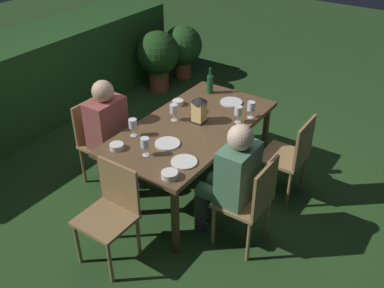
{
  "coord_description": "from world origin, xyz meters",
  "views": [
    {
      "loc": [
        -2.98,
        -2.03,
        2.8
      ],
      "look_at": [
        0.0,
        0.0,
        0.51
      ],
      "focal_mm": 40.65,
      "sensor_mm": 36.0,
      "label": 1
    }
  ],
  "objects_px": {
    "chair_head_near": "(111,210)",
    "bowl_bread": "(170,175)",
    "wine_glass_c": "(145,143)",
    "wine_glass_d": "(238,112)",
    "dining_table": "(192,129)",
    "wine_glass_b": "(133,124)",
    "bowl_olives": "(178,102)",
    "chair_side_left_a": "(250,200)",
    "plate_c": "(231,102)",
    "potted_plant_corner": "(182,47)",
    "bowl_dip": "(197,110)",
    "lantern_centerpiece": "(199,108)",
    "wine_glass_e": "(174,109)",
    "potted_plant_by_hedge": "(158,56)",
    "person_in_rust": "(112,131)",
    "chair_side_left_b": "(290,154)",
    "bowl_salad": "(117,146)",
    "green_bottle_on_table": "(210,84)",
    "plate_b": "(168,144)",
    "plate_a": "(184,162)",
    "person_in_green": "(231,177)",
    "chair_side_right_a": "(99,138)"
  },
  "relations": [
    {
      "from": "chair_head_near",
      "to": "bowl_bread",
      "type": "distance_m",
      "value": 0.55
    },
    {
      "from": "wine_glass_c",
      "to": "wine_glass_d",
      "type": "bearing_deg",
      "value": -21.49
    },
    {
      "from": "dining_table",
      "to": "wine_glass_b",
      "type": "relative_size",
      "value": 10.69
    },
    {
      "from": "bowl_bread",
      "to": "bowl_olives",
      "type": "bearing_deg",
      "value": 32.85
    },
    {
      "from": "dining_table",
      "to": "chair_side_left_a",
      "type": "distance_m",
      "value": 0.97
    },
    {
      "from": "plate_c",
      "to": "wine_glass_d",
      "type": "bearing_deg",
      "value": -141.65
    },
    {
      "from": "potted_plant_corner",
      "to": "bowl_dip",
      "type": "bearing_deg",
      "value": -141.2
    },
    {
      "from": "wine_glass_d",
      "to": "lantern_centerpiece",
      "type": "bearing_deg",
      "value": 122.56
    },
    {
      "from": "wine_glass_d",
      "to": "bowl_bread",
      "type": "xyz_separation_m",
      "value": [
        -1.08,
        0.01,
        -0.09
      ]
    },
    {
      "from": "wine_glass_e",
      "to": "potted_plant_by_hedge",
      "type": "relative_size",
      "value": 0.19
    },
    {
      "from": "person_in_rust",
      "to": "wine_glass_e",
      "type": "height_order",
      "value": "person_in_rust"
    },
    {
      "from": "chair_side_left_b",
      "to": "bowl_bread",
      "type": "distance_m",
      "value": 1.34
    },
    {
      "from": "bowl_bread",
      "to": "bowl_salad",
      "type": "relative_size",
      "value": 1.11
    },
    {
      "from": "green_bottle_on_table",
      "to": "plate_c",
      "type": "distance_m",
      "value": 0.34
    },
    {
      "from": "chair_side_left_a",
      "to": "bowl_olives",
      "type": "relative_size",
      "value": 7.69
    },
    {
      "from": "lantern_centerpiece",
      "to": "wine_glass_d",
      "type": "xyz_separation_m",
      "value": [
        0.2,
        -0.32,
        -0.03
      ]
    },
    {
      "from": "bowl_salad",
      "to": "wine_glass_e",
      "type": "bearing_deg",
      "value": -8.98
    },
    {
      "from": "chair_head_near",
      "to": "green_bottle_on_table",
      "type": "xyz_separation_m",
      "value": [
        1.84,
        0.24,
        0.35
      ]
    },
    {
      "from": "wine_glass_d",
      "to": "plate_b",
      "type": "xyz_separation_m",
      "value": [
        -0.7,
        0.32,
        -0.11
      ]
    },
    {
      "from": "wine_glass_c",
      "to": "wine_glass_d",
      "type": "distance_m",
      "value": 1.01
    },
    {
      "from": "person_in_rust",
      "to": "potted_plant_corner",
      "type": "bearing_deg",
      "value": 21.51
    },
    {
      "from": "bowl_olives",
      "to": "potted_plant_by_hedge",
      "type": "relative_size",
      "value": 0.13
    },
    {
      "from": "wine_glass_e",
      "to": "potted_plant_corner",
      "type": "height_order",
      "value": "wine_glass_e"
    },
    {
      "from": "green_bottle_on_table",
      "to": "bowl_bread",
      "type": "bearing_deg",
      "value": -159.23
    },
    {
      "from": "plate_a",
      "to": "potted_plant_by_hedge",
      "type": "relative_size",
      "value": 0.25
    },
    {
      "from": "lantern_centerpiece",
      "to": "bowl_salad",
      "type": "bearing_deg",
      "value": 157.95
    },
    {
      "from": "chair_side_left_a",
      "to": "chair_head_near",
      "type": "xyz_separation_m",
      "value": [
        -0.75,
        0.86,
        0.0
      ]
    },
    {
      "from": "bowl_salad",
      "to": "dining_table",
      "type": "bearing_deg",
      "value": -22.99
    },
    {
      "from": "person_in_rust",
      "to": "green_bottle_on_table",
      "type": "relative_size",
      "value": 3.96
    },
    {
      "from": "chair_side_left_b",
      "to": "person_in_rust",
      "type": "bearing_deg",
      "value": 117.99
    },
    {
      "from": "chair_side_left_a",
      "to": "potted_plant_corner",
      "type": "xyz_separation_m",
      "value": [
        2.66,
        2.58,
        -0.01
      ]
    },
    {
      "from": "plate_b",
      "to": "potted_plant_by_hedge",
      "type": "height_order",
      "value": "potted_plant_by_hedge"
    },
    {
      "from": "person_in_green",
      "to": "wine_glass_d",
      "type": "xyz_separation_m",
      "value": [
        0.7,
        0.33,
        0.21
      ]
    },
    {
      "from": "bowl_salad",
      "to": "potted_plant_corner",
      "type": "distance_m",
      "value": 3.3
    },
    {
      "from": "chair_side_right_a",
      "to": "wine_glass_b",
      "type": "bearing_deg",
      "value": -96.28
    },
    {
      "from": "dining_table",
      "to": "plate_c",
      "type": "xyz_separation_m",
      "value": [
        0.62,
        -0.08,
        0.06
      ]
    },
    {
      "from": "chair_side_left_b",
      "to": "chair_side_left_a",
      "type": "bearing_deg",
      "value": 180.0
    },
    {
      "from": "person_in_rust",
      "to": "plate_b",
      "type": "xyz_separation_m",
      "value": [
        -0.0,
        -0.68,
        0.1
      ]
    },
    {
      "from": "chair_head_near",
      "to": "wine_glass_d",
      "type": "xyz_separation_m",
      "value": [
        1.44,
        -0.34,
        0.36
      ]
    },
    {
      "from": "chair_side_right_a",
      "to": "bowl_bread",
      "type": "bearing_deg",
      "value": -108.01
    },
    {
      "from": "plate_a",
      "to": "plate_b",
      "type": "relative_size",
      "value": 0.98
    },
    {
      "from": "chair_side_left_a",
      "to": "potted_plant_corner",
      "type": "relative_size",
      "value": 1.08
    },
    {
      "from": "chair_side_left_b",
      "to": "green_bottle_on_table",
      "type": "relative_size",
      "value": 3.0
    },
    {
      "from": "person_in_green",
      "to": "plate_a",
      "type": "height_order",
      "value": "person_in_green"
    },
    {
      "from": "person_in_rust",
      "to": "chair_side_right_a",
      "type": "bearing_deg",
      "value": 90.0
    },
    {
      "from": "lantern_centerpiece",
      "to": "potted_plant_corner",
      "type": "height_order",
      "value": "lantern_centerpiece"
    },
    {
      "from": "wine_glass_e",
      "to": "bowl_salad",
      "type": "xyz_separation_m",
      "value": [
        -0.7,
        0.11,
        -0.09
      ]
    },
    {
      "from": "chair_side_left_b",
      "to": "plate_a",
      "type": "distance_m",
      "value": 1.14
    },
    {
      "from": "bowl_bread",
      "to": "potted_plant_by_hedge",
      "type": "distance_m",
      "value": 3.19
    },
    {
      "from": "chair_side_right_a",
      "to": "wine_glass_c",
      "type": "distance_m",
      "value": 0.94
    }
  ]
}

